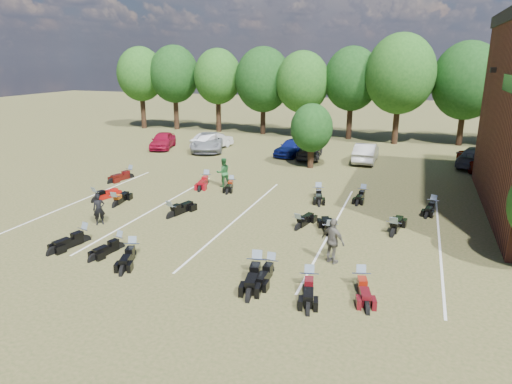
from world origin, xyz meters
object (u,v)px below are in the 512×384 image
at_px(car_4, 293,147).
at_px(car_0, 163,140).
at_px(person_black, 99,209).
at_px(person_grey, 333,241).
at_px(person_green, 223,172).
at_px(motorcycle_3, 257,275).
at_px(motorcycle_7, 96,202).
at_px(motorcycle_0, 85,242).
at_px(motorcycle_14, 130,178).

bearing_deg(car_4, car_0, -162.71).
xyz_separation_m(person_black, person_grey, (12.01, -0.58, 0.16)).
xyz_separation_m(person_green, person_grey, (8.90, -9.22, 0.00)).
bearing_deg(person_green, car_4, -140.21).
distance_m(motorcycle_3, motorcycle_7, 13.45).
relative_size(car_4, person_grey, 2.27).
bearing_deg(motorcycle_3, car_4, 91.21).
bearing_deg(person_black, motorcycle_0, -113.04).
xyz_separation_m(person_black, person_green, (3.10, 8.64, 0.16)).
height_order(car_0, motorcycle_0, car_0).
distance_m(car_0, car_4, 12.33).
height_order(car_4, motorcycle_3, car_4).
relative_size(car_0, person_green, 2.30).
bearing_deg(person_grey, person_black, 25.53).
bearing_deg(person_green, motorcycle_7, 2.14).
bearing_deg(motorcycle_7, person_grey, -178.65).
height_order(car_0, person_green, person_green).
height_order(car_4, motorcycle_0, car_4).
xyz_separation_m(person_grey, motorcycle_3, (-2.56, -2.12, -0.97)).
height_order(person_black, person_green, person_green).
height_order(motorcycle_7, motorcycle_14, motorcycle_14).
relative_size(person_grey, motorcycle_0, 0.85).
distance_m(car_4, motorcycle_14, 14.34).
distance_m(person_black, person_green, 9.18).
xyz_separation_m(motorcycle_3, motorcycle_7, (-12.14, 5.80, 0.00)).
relative_size(person_green, motorcycle_0, 0.85).
bearing_deg(motorcycle_14, car_4, 66.16).
relative_size(person_green, motorcycle_14, 0.85).
bearing_deg(person_green, person_black, 28.64).
xyz_separation_m(person_green, motorcycle_7, (-5.79, -5.55, -0.97)).
distance_m(car_0, motorcycle_0, 22.64).
xyz_separation_m(car_0, person_black, (7.51, -18.87, 0.05)).
height_order(person_grey, motorcycle_0, person_grey).
relative_size(motorcycle_0, motorcycle_7, 1.01).
bearing_deg(car_4, motorcycle_14, -114.88).
distance_m(person_green, person_grey, 12.82).
distance_m(car_4, person_black, 20.34).
distance_m(person_black, motorcycle_0, 2.45).
height_order(motorcycle_3, motorcycle_7, motorcycle_3).
xyz_separation_m(car_4, person_green, (-1.68, -11.13, 0.22)).
height_order(car_4, person_black, person_black).
bearing_deg(person_green, motorcycle_14, -40.29).
relative_size(motorcycle_0, motorcycle_3, 0.90).
xyz_separation_m(car_4, motorcycle_0, (-3.99, -21.95, -0.75)).
bearing_deg(motorcycle_7, person_black, 146.41).
height_order(car_4, person_grey, person_grey).
bearing_deg(motorcycle_0, person_black, 122.79).
bearing_deg(motorcycle_14, person_grey, -15.33).
distance_m(car_0, person_grey, 27.55).
bearing_deg(car_4, person_grey, -57.36).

